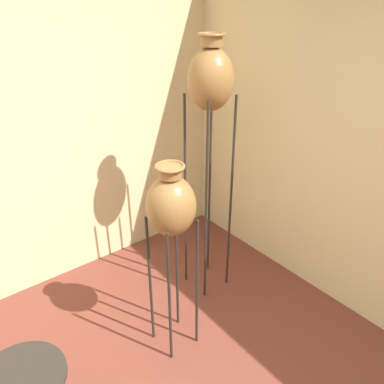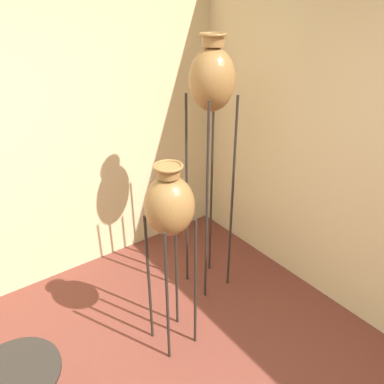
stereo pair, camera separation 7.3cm
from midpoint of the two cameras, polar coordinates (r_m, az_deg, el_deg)
vase_stand_tall at (r=2.73m, az=2.03°, el=15.90°), size 0.33×0.33×2.10m
vase_stand_medium at (r=2.33m, az=-4.10°, el=-2.47°), size 0.32×0.32×1.44m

